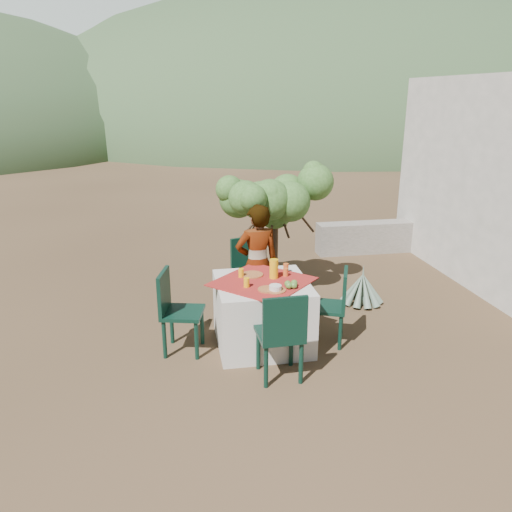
{
  "coord_description": "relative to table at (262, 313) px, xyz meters",
  "views": [
    {
      "loc": [
        -0.25,
        -4.77,
        2.74
      ],
      "look_at": [
        0.71,
        0.71,
        0.93
      ],
      "focal_mm": 35.0,
      "sensor_mm": 36.0,
      "label": 1
    }
  ],
  "objects": [
    {
      "name": "ground",
      "position": [
        -0.71,
        -0.31,
        -0.38
      ],
      "size": [
        160.0,
        160.0,
        0.0
      ],
      "primitive_type": "plane",
      "color": "#3B2C1A",
      "rests_on": "ground"
    },
    {
      "name": "table",
      "position": [
        0.0,
        0.0,
        0.0
      ],
      "size": [
        1.3,
        1.3,
        0.76
      ],
      "color": "beige",
      "rests_on": "ground"
    },
    {
      "name": "chair_far",
      "position": [
        0.03,
        1.03,
        0.15
      ],
      "size": [
        0.55,
        0.55,
        0.95
      ],
      "rotation": [
        0.0,
        0.0,
        0.32
      ],
      "color": "black",
      "rests_on": "ground"
    },
    {
      "name": "chair_near",
      "position": [
        0.04,
        -0.81,
        0.15
      ],
      "size": [
        0.45,
        0.45,
        0.95
      ],
      "rotation": [
        0.0,
        0.0,
        3.18
      ],
      "color": "black",
      "rests_on": "ground"
    },
    {
      "name": "chair_left",
      "position": [
        -0.97,
        -0.01,
        0.14
      ],
      "size": [
        0.52,
        0.52,
        0.93
      ],
      "rotation": [
        0.0,
        0.0,
        1.33
      ],
      "color": "black",
      "rests_on": "ground"
    },
    {
      "name": "chair_right",
      "position": [
        0.8,
        -0.12,
        0.11
      ],
      "size": [
        0.53,
        0.53,
        0.88
      ],
      "rotation": [
        0.0,
        0.0,
        4.34
      ],
      "color": "black",
      "rests_on": "ground"
    },
    {
      "name": "person",
      "position": [
        0.05,
        0.62,
        0.37
      ],
      "size": [
        0.59,
        0.43,
        1.5
      ],
      "primitive_type": "imported",
      "rotation": [
        0.0,
        0.0,
        3.27
      ],
      "color": "#8C6651",
      "rests_on": "ground"
    },
    {
      "name": "shrub_tree",
      "position": [
        0.48,
        1.46,
        0.91
      ],
      "size": [
        1.39,
        1.36,
        1.63
      ],
      "color": "#473423",
      "rests_on": "ground"
    },
    {
      "name": "agave",
      "position": [
        1.55,
        0.89,
        -0.17
      ],
      "size": [
        0.57,
        0.58,
        0.62
      ],
      "rotation": [
        0.0,
        0.0,
        -0.33
      ],
      "color": "slate",
      "rests_on": "ground"
    },
    {
      "name": "stone_wall",
      "position": [
        2.89,
        3.09,
        -0.1
      ],
      "size": [
        2.6,
        0.35,
        0.55
      ],
      "primitive_type": "cube",
      "color": "gray",
      "rests_on": "ground"
    },
    {
      "name": "hill_near_right",
      "position": [
        11.29,
        35.69,
        -0.38
      ],
      "size": [
        48.0,
        48.0,
        20.0
      ],
      "primitive_type": "ellipsoid",
      "color": "#324D2B",
      "rests_on": "ground"
    },
    {
      "name": "hill_far_center",
      "position": [
        -4.71,
        51.69,
        -0.38
      ],
      "size": [
        60.0,
        60.0,
        24.0
      ],
      "primitive_type": "ellipsoid",
      "color": "slate",
      "rests_on": "ground"
    },
    {
      "name": "hill_far_right",
      "position": [
        27.29,
        45.69,
        -0.38
      ],
      "size": [
        36.0,
        36.0,
        14.0
      ],
      "primitive_type": "ellipsoid",
      "color": "slate",
      "rests_on": "ground"
    },
    {
      "name": "plate_far",
      "position": [
        -0.08,
        0.2,
        0.39
      ],
      "size": [
        0.25,
        0.25,
        0.01
      ],
      "primitive_type": "cylinder",
      "color": "brown",
      "rests_on": "table"
    },
    {
      "name": "plate_near",
      "position": [
        0.0,
        -0.27,
        0.39
      ],
      "size": [
        0.21,
        0.21,
        0.01
      ],
      "primitive_type": "cylinder",
      "color": "brown",
      "rests_on": "table"
    },
    {
      "name": "glass_far",
      "position": [
        -0.21,
        0.17,
        0.43
      ],
      "size": [
        0.06,
        0.06,
        0.1
      ],
      "primitive_type": "cylinder",
      "color": "#FFB610",
      "rests_on": "table"
    },
    {
      "name": "glass_near",
      "position": [
        -0.2,
        -0.14,
        0.43
      ],
      "size": [
        0.06,
        0.06,
        0.1
      ],
      "primitive_type": "cylinder",
      "color": "#FFB610",
      "rests_on": "table"
    },
    {
      "name": "juice_pitcher",
      "position": [
        0.14,
        0.08,
        0.49
      ],
      "size": [
        0.1,
        0.1,
        0.22
      ],
      "primitive_type": "cylinder",
      "color": "#FFB610",
      "rests_on": "table"
    },
    {
      "name": "bowl_plate",
      "position": [
        0.08,
        -0.3,
        0.39
      ],
      "size": [
        0.23,
        0.23,
        0.01
      ],
      "primitive_type": "cylinder",
      "color": "brown",
      "rests_on": "table"
    },
    {
      "name": "white_bowl",
      "position": [
        0.08,
        -0.3,
        0.42
      ],
      "size": [
        0.13,
        0.13,
        0.05
      ],
      "primitive_type": "cylinder",
      "color": "silver",
      "rests_on": "bowl_plate"
    },
    {
      "name": "jar_left",
      "position": [
        0.29,
        0.11,
        0.43
      ],
      "size": [
        0.06,
        0.06,
        0.09
      ],
      "primitive_type": "cylinder",
      "color": "#DA5F26",
      "rests_on": "table"
    },
    {
      "name": "jar_right",
      "position": [
        0.33,
        0.26,
        0.43
      ],
      "size": [
        0.06,
        0.06,
        0.1
      ],
      "primitive_type": "cylinder",
      "color": "#DA5F26",
      "rests_on": "table"
    },
    {
      "name": "napkin_holder",
      "position": [
        0.15,
        0.11,
        0.42
      ],
      "size": [
        0.06,
        0.04,
        0.08
      ],
      "primitive_type": "cube",
      "rotation": [
        0.0,
        0.0,
        0.05
      ],
      "color": "silver",
      "rests_on": "table"
    },
    {
      "name": "fruit_cluster",
      "position": [
        0.26,
        -0.25,
        0.42
      ],
      "size": [
        0.15,
        0.14,
        0.07
      ],
      "color": "#517E2D",
      "rests_on": "table"
    }
  ]
}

